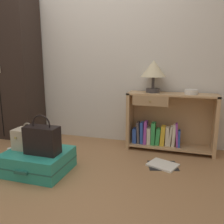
{
  "coord_description": "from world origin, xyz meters",
  "views": [
    {
      "loc": [
        1.15,
        -1.69,
        1.12
      ],
      "look_at": [
        0.37,
        0.81,
        0.55
      ],
      "focal_mm": 38.1,
      "sensor_mm": 36.0,
      "label": 1
    }
  ],
  "objects_px": {
    "train_case": "(29,139)",
    "handbag": "(42,140)",
    "table_lamp": "(154,70)",
    "suitcase_large": "(38,161)",
    "bookshelf": "(166,124)",
    "bowl": "(191,92)",
    "open_book_on_floor": "(163,165)",
    "wardrobe": "(9,69)",
    "bottle": "(10,156)"
  },
  "relations": [
    {
      "from": "train_case",
      "to": "handbag",
      "type": "xyz_separation_m",
      "value": [
        0.21,
        -0.06,
        0.03
      ]
    },
    {
      "from": "table_lamp",
      "to": "suitcase_large",
      "type": "bearing_deg",
      "value": -134.14
    },
    {
      "from": "bookshelf",
      "to": "train_case",
      "type": "bearing_deg",
      "value": -142.86
    },
    {
      "from": "suitcase_large",
      "to": "handbag",
      "type": "distance_m",
      "value": 0.27
    },
    {
      "from": "table_lamp",
      "to": "handbag",
      "type": "xyz_separation_m",
      "value": [
        -0.92,
        -1.07,
        -0.64
      ]
    },
    {
      "from": "train_case",
      "to": "bowl",
      "type": "bearing_deg",
      "value": 31.5
    },
    {
      "from": "bowl",
      "to": "open_book_on_floor",
      "type": "bearing_deg",
      "value": -116.99
    },
    {
      "from": "wardrobe",
      "to": "table_lamp",
      "type": "height_order",
      "value": "wardrobe"
    },
    {
      "from": "bookshelf",
      "to": "bottle",
      "type": "relative_size",
      "value": 6.14
    },
    {
      "from": "bookshelf",
      "to": "open_book_on_floor",
      "type": "relative_size",
      "value": 2.94
    },
    {
      "from": "bowl",
      "to": "train_case",
      "type": "relative_size",
      "value": 0.52
    },
    {
      "from": "suitcase_large",
      "to": "bottle",
      "type": "height_order",
      "value": "suitcase_large"
    },
    {
      "from": "bowl",
      "to": "suitcase_large",
      "type": "distance_m",
      "value": 1.89
    },
    {
      "from": "table_lamp",
      "to": "bottle",
      "type": "xyz_separation_m",
      "value": [
        -1.42,
        -0.96,
        -0.92
      ]
    },
    {
      "from": "table_lamp",
      "to": "wardrobe",
      "type": "bearing_deg",
      "value": -177.45
    },
    {
      "from": "table_lamp",
      "to": "train_case",
      "type": "xyz_separation_m",
      "value": [
        -1.13,
        -1.01,
        -0.68
      ]
    },
    {
      "from": "table_lamp",
      "to": "suitcase_large",
      "type": "relative_size",
      "value": 0.63
    },
    {
      "from": "suitcase_large",
      "to": "handbag",
      "type": "relative_size",
      "value": 1.6
    },
    {
      "from": "wardrobe",
      "to": "open_book_on_floor",
      "type": "xyz_separation_m",
      "value": [
        2.27,
        -0.44,
        -0.99
      ]
    },
    {
      "from": "bookshelf",
      "to": "bowl",
      "type": "bearing_deg",
      "value": -5.16
    },
    {
      "from": "table_lamp",
      "to": "bowl",
      "type": "xyz_separation_m",
      "value": [
        0.46,
        -0.04,
        -0.25
      ]
    },
    {
      "from": "wardrobe",
      "to": "bowl",
      "type": "distance_m",
      "value": 2.54
    },
    {
      "from": "bookshelf",
      "to": "handbag",
      "type": "xyz_separation_m",
      "value": [
        -1.11,
        -1.06,
        0.02
      ]
    },
    {
      "from": "table_lamp",
      "to": "train_case",
      "type": "distance_m",
      "value": 1.66
    },
    {
      "from": "wardrobe",
      "to": "bottle",
      "type": "xyz_separation_m",
      "value": [
        0.65,
        -0.87,
        -0.92
      ]
    },
    {
      "from": "wardrobe",
      "to": "suitcase_large",
      "type": "bearing_deg",
      "value": -41.89
    },
    {
      "from": "wardrobe",
      "to": "bowl",
      "type": "xyz_separation_m",
      "value": [
        2.52,
        0.05,
        -0.25
      ]
    },
    {
      "from": "bowl",
      "to": "open_book_on_floor",
      "type": "distance_m",
      "value": 0.93
    },
    {
      "from": "suitcase_large",
      "to": "handbag",
      "type": "xyz_separation_m",
      "value": [
        0.09,
        -0.03,
        0.25
      ]
    },
    {
      "from": "bookshelf",
      "to": "suitcase_large",
      "type": "bearing_deg",
      "value": -139.45
    },
    {
      "from": "bowl",
      "to": "train_case",
      "type": "distance_m",
      "value": 1.91
    },
    {
      "from": "wardrobe",
      "to": "bookshelf",
      "type": "bearing_deg",
      "value": 1.91
    },
    {
      "from": "handbag",
      "to": "suitcase_large",
      "type": "bearing_deg",
      "value": 159.28
    },
    {
      "from": "bookshelf",
      "to": "handbag",
      "type": "distance_m",
      "value": 1.53
    },
    {
      "from": "bookshelf",
      "to": "suitcase_large",
      "type": "xyz_separation_m",
      "value": [
        -1.2,
        -1.02,
        -0.23
      ]
    },
    {
      "from": "table_lamp",
      "to": "train_case",
      "type": "bearing_deg",
      "value": -138.08
    },
    {
      "from": "table_lamp",
      "to": "bowl",
      "type": "relative_size",
      "value": 2.58
    },
    {
      "from": "train_case",
      "to": "bookshelf",
      "type": "bearing_deg",
      "value": 37.14
    },
    {
      "from": "open_book_on_floor",
      "to": "table_lamp",
      "type": "bearing_deg",
      "value": 111.2
    },
    {
      "from": "wardrobe",
      "to": "bowl",
      "type": "height_order",
      "value": "wardrobe"
    },
    {
      "from": "wardrobe",
      "to": "table_lamp",
      "type": "distance_m",
      "value": 2.07
    },
    {
      "from": "table_lamp",
      "to": "handbag",
      "type": "relative_size",
      "value": 1.01
    },
    {
      "from": "bookshelf",
      "to": "table_lamp",
      "type": "distance_m",
      "value": 0.69
    },
    {
      "from": "suitcase_large",
      "to": "bottle",
      "type": "distance_m",
      "value": 0.42
    },
    {
      "from": "bookshelf",
      "to": "table_lamp",
      "type": "relative_size",
      "value": 2.71
    },
    {
      "from": "train_case",
      "to": "bottle",
      "type": "distance_m",
      "value": 0.39
    },
    {
      "from": "bookshelf",
      "to": "train_case",
      "type": "xyz_separation_m",
      "value": [
        -1.31,
        -0.99,
        -0.01
      ]
    },
    {
      "from": "train_case",
      "to": "bottle",
      "type": "xyz_separation_m",
      "value": [
        -0.29,
        0.05,
        -0.25
      ]
    },
    {
      "from": "handbag",
      "to": "train_case",
      "type": "bearing_deg",
      "value": 162.82
    },
    {
      "from": "bookshelf",
      "to": "open_book_on_floor",
      "type": "height_order",
      "value": "bookshelf"
    }
  ]
}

